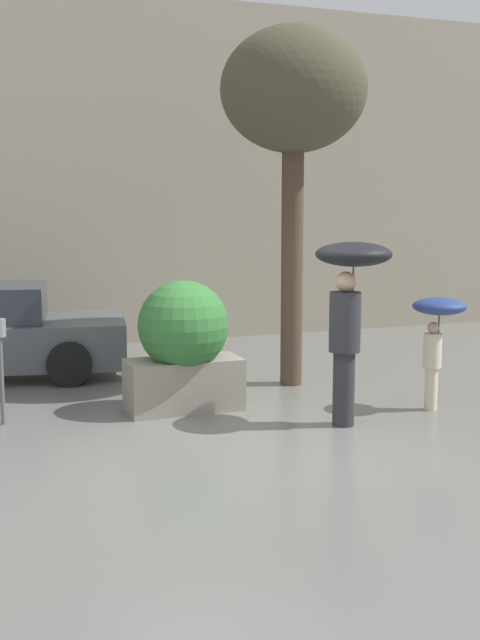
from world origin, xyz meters
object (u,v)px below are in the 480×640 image
(person_adult, at_px, (350,291))
(street_tree, at_px, (294,97))
(parking_meter, at_px, (0,349))
(planter_box, at_px, (183,343))
(person_child, at_px, (437,322))

(person_adult, distance_m, street_tree, 3.12)
(street_tree, distance_m, parking_meter, 4.93)
(planter_box, xyz_separation_m, street_tree, (1.78, 0.83, 3.02))
(person_child, bearing_deg, parking_meter, 151.87)
(person_adult, xyz_separation_m, person_child, (1.29, 0.20, -0.44))
(person_adult, height_order, street_tree, street_tree)
(person_child, bearing_deg, person_adult, 173.51)
(person_adult, relative_size, person_child, 1.51)
(street_tree, bearing_deg, parking_meter, -169.52)
(parking_meter, bearing_deg, street_tree, 10.48)
(planter_box, bearing_deg, person_adult, -38.08)
(planter_box, height_order, person_child, planter_box)
(person_adult, height_order, parking_meter, person_adult)
(planter_box, bearing_deg, person_child, -19.78)
(person_child, bearing_deg, planter_box, 145.10)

